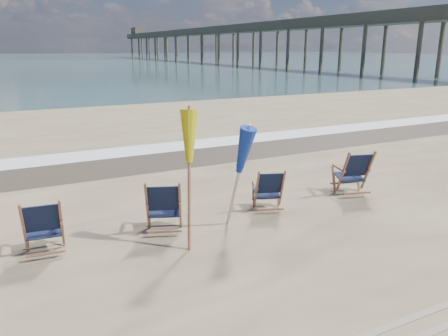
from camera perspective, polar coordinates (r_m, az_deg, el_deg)
The scene contains 10 objects.
ocean at distance 133.44m, azimuth -25.96°, elevation 12.62°, with size 400.00×400.00×0.00m, color #37585B.
surf_foam at distance 14.54m, azimuth -10.96°, elevation 2.33°, with size 200.00×1.40×0.01m, color silver.
wet_sand_strip at distance 13.15m, azimuth -9.12°, elevation 1.01°, with size 200.00×2.60×0.00m, color #42362A.
beach_chair_0 at distance 7.51m, azimuth -20.43°, elevation -7.00°, with size 0.64×0.72×1.00m, color #111832, non-canonical shape.
beach_chair_1 at distance 7.82m, azimuth -5.76°, elevation -5.04°, with size 0.66×0.74×1.03m, color #111832, non-canonical shape.
beach_chair_2 at distance 8.91m, azimuth 7.60°, elevation -2.83°, with size 0.60×0.67×0.93m, color #111832, non-canonical shape.
beach_chair_3 at distance 10.30m, azimuth 18.31°, elevation -0.52°, with size 0.70×0.78×1.09m, color #111832, non-canonical shape.
umbrella_yellow at distance 6.98m, azimuth -4.68°, elevation 3.09°, with size 0.30×0.30×2.29m.
umbrella_blue at distance 7.76m, azimuth 1.66°, elevation 2.14°, with size 0.30×0.30×1.97m.
fishing_pier at distance 89.71m, azimuth 0.89°, elevation 16.41°, with size 4.40×140.00×9.30m, color brown, non-canonical shape.
Camera 1 is at (-3.84, -5.35, 3.25)m, focal length 35.00 mm.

